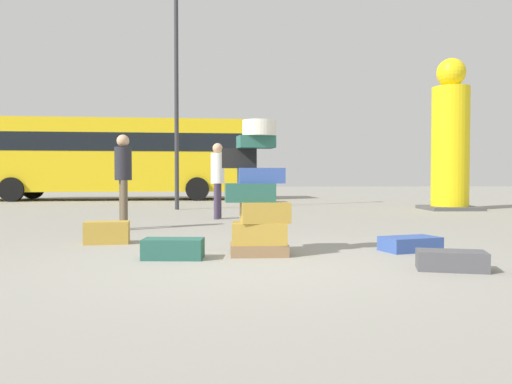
# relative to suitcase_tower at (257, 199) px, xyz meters

# --- Properties ---
(ground_plane) EXTENTS (80.00, 80.00, 0.00)m
(ground_plane) POSITION_rel_suitcase_tower_xyz_m (-0.17, -0.56, -0.68)
(ground_plane) COLOR gray
(suitcase_tower) EXTENTS (0.82, 0.55, 1.62)m
(suitcase_tower) POSITION_rel_suitcase_tower_xyz_m (0.00, 0.00, 0.00)
(suitcase_tower) COLOR olive
(suitcase_tower) RESTS_ON ground
(suitcase_navy_left_side) EXTENTS (0.80, 0.62, 0.18)m
(suitcase_navy_left_side) POSITION_rel_suitcase_tower_xyz_m (1.96, 0.24, -0.59)
(suitcase_navy_left_side) COLOR #334F99
(suitcase_navy_left_side) RESTS_ON ground
(suitcase_teal_right_side) EXTENTS (0.71, 0.40, 0.23)m
(suitcase_teal_right_side) POSITION_rel_suitcase_tower_xyz_m (-0.98, -0.25, -0.56)
(suitcase_teal_right_side) COLOR #26594C
(suitcase_teal_right_side) RESTS_ON ground
(suitcase_tan_upright_blue) EXTENTS (0.64, 0.39, 0.31)m
(suitcase_tan_upright_blue) POSITION_rel_suitcase_tower_xyz_m (-2.07, 1.15, -0.52)
(suitcase_tan_upright_blue) COLOR #B28C33
(suitcase_tan_upright_blue) RESTS_ON ground
(suitcase_charcoal_white_trunk) EXTENTS (0.74, 0.52, 0.20)m
(suitcase_charcoal_white_trunk) POSITION_rel_suitcase_tower_xyz_m (1.92, -1.10, -0.58)
(suitcase_charcoal_white_trunk) COLOR #4C4C51
(suitcase_charcoal_white_trunk) RESTS_ON ground
(person_bearded_onlooker) EXTENTS (0.30, 0.33, 1.69)m
(person_bearded_onlooker) POSITION_rel_suitcase_tower_xyz_m (-2.23, 3.09, 0.33)
(person_bearded_onlooker) COLOR brown
(person_bearded_onlooker) RESTS_ON ground
(person_tourist_with_camera) EXTENTS (0.30, 0.34, 1.68)m
(person_tourist_with_camera) POSITION_rel_suitcase_tower_xyz_m (-0.62, 5.29, 0.32)
(person_tourist_with_camera) COLOR #3F334C
(person_tourist_with_camera) RESTS_ON ground
(yellow_dummy_statue) EXTENTS (1.45, 1.45, 4.25)m
(yellow_dummy_statue) POSITION_rel_suitcase_tower_xyz_m (5.85, 8.14, 1.21)
(yellow_dummy_statue) COLOR yellow
(yellow_dummy_statue) RESTS_ON ground
(parked_bus) EXTENTS (10.61, 3.28, 3.15)m
(parked_bus) POSITION_rel_suitcase_tower_xyz_m (-5.11, 14.75, 1.15)
(parked_bus) COLOR yellow
(parked_bus) RESTS_ON ground
(lamp_post) EXTENTS (0.36, 0.36, 6.85)m
(lamp_post) POSITION_rel_suitcase_tower_xyz_m (-1.86, 8.53, 3.72)
(lamp_post) COLOR #333338
(lamp_post) RESTS_ON ground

